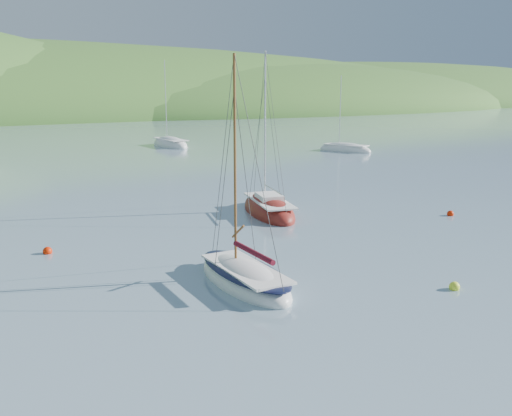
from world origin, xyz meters
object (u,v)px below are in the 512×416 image
sloop_red (269,210)px  distant_sloop_d (345,150)px  distant_sloop_b (170,145)px  daysailer_white (244,278)px

sloop_red → distant_sloop_d: size_ratio=1.09×
sloop_red → distant_sloop_b: bearing=91.4°
distant_sloop_d → distant_sloop_b: bearing=112.7°
distant_sloop_d → daysailer_white: bearing=-156.1°
daysailer_white → sloop_red: size_ratio=0.90×
sloop_red → daysailer_white: bearing=-110.9°
sloop_red → distant_sloop_b: (10.55, 44.43, -0.01)m
sloop_red → distant_sloop_b: size_ratio=0.89×
daysailer_white → sloop_red: (8.20, 11.43, -0.01)m
distant_sloop_b → daysailer_white: bearing=-110.9°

